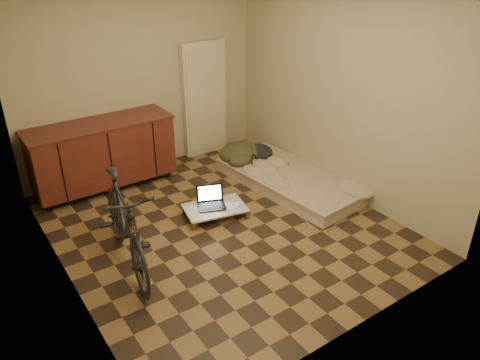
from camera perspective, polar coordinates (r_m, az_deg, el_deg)
room_shell at (r=4.91m, az=-2.50°, el=7.27°), size 3.50×4.00×2.60m
cabinets at (r=6.38m, az=-16.38°, el=2.98°), size 1.84×0.62×0.91m
appliance_panel at (r=7.09m, az=-4.37°, el=9.80°), size 0.70×0.10×1.70m
bicycle at (r=4.72m, az=-13.93°, el=-4.77°), size 0.73×1.71×1.07m
futon at (r=6.34m, az=6.13°, el=0.06°), size 1.17×2.13×0.18m
clothing_pile at (r=6.74m, az=0.70°, el=4.01°), size 0.73×0.62×0.27m
headphones at (r=6.46m, az=1.72°, el=2.35°), size 0.30×0.30×0.15m
lap_desk at (r=5.63m, az=-3.06°, el=-3.44°), size 0.80×0.61×0.12m
laptop at (r=5.64m, az=-3.56°, el=-2.62°), size 0.41×0.39×0.22m
mouse at (r=5.64m, az=-0.19°, el=-2.96°), size 0.10×0.12×0.04m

